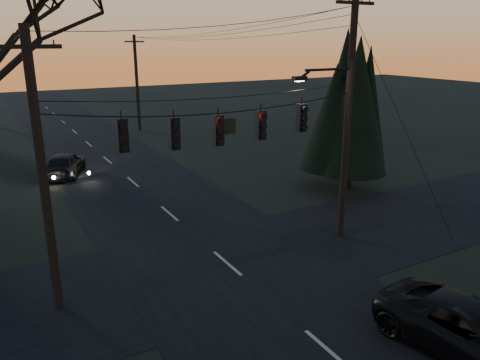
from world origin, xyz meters
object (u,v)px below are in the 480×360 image
utility_pole_far_r (140,130)px  evergreen_right (354,103)px  utility_pole_right (340,235)px  utility_pole_left (59,306)px  sedan_oncoming_a (65,164)px  suv_near (473,331)px

utility_pole_far_r → evergreen_right: (4.92, -22.97, 4.81)m
utility_pole_right → utility_pole_left: utility_pole_right is taller
sedan_oncoming_a → evergreen_right: bearing=166.4°
sedan_oncoming_a → utility_pole_left: bearing=103.2°
utility_pole_left → utility_pole_right: bearing=0.0°
suv_near → evergreen_right: bearing=52.6°
utility_pole_right → utility_pole_far_r: utility_pole_right is taller
suv_near → sedan_oncoming_a: bearing=97.2°
utility_pole_right → sedan_oncoming_a: utility_pole_right is taller
utility_pole_left → sedan_oncoming_a: bearing=79.7°
evergreen_right → suv_near: size_ratio=1.64×
utility_pole_right → sedan_oncoming_a: size_ratio=2.29×
suv_near → sedan_oncoming_a: size_ratio=1.18×
utility_pole_right → utility_pole_left: size_ratio=1.18×
evergreen_right → sedan_oncoming_a: evergreen_right is taller
utility_pole_left → utility_pole_far_r: (11.50, 28.00, 0.00)m
evergreen_right → sedan_oncoming_a: 17.56m
utility_pole_right → evergreen_right: bearing=45.7°
evergreen_right → suv_near: evergreen_right is taller
utility_pole_far_r → evergreen_right: bearing=-77.9°
utility_pole_left → utility_pole_far_r: same height
utility_pole_far_r → suv_near: utility_pole_far_r is taller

